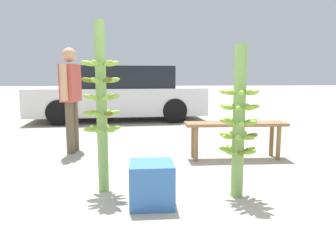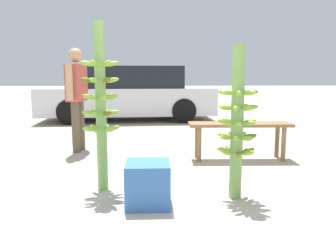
# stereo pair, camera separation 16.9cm
# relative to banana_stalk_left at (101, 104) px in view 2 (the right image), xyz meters

# --- Properties ---
(ground_plane) EXTENTS (80.00, 80.00, 0.00)m
(ground_plane) POSITION_rel_banana_stalk_left_xyz_m (0.57, -0.52, -0.87)
(ground_plane) COLOR #A89E8C
(banana_stalk_left) EXTENTS (0.38, 0.37, 1.66)m
(banana_stalk_left) POSITION_rel_banana_stalk_left_xyz_m (0.00, 0.00, 0.00)
(banana_stalk_left) COLOR #7AA851
(banana_stalk_left) RESTS_ON ground_plane
(banana_stalk_center) EXTENTS (0.37, 0.38, 1.42)m
(banana_stalk_center) POSITION_rel_banana_stalk_left_xyz_m (1.28, -0.27, -0.15)
(banana_stalk_center) COLOR #7AA851
(banana_stalk_center) RESTS_ON ground_plane
(vendor_person) EXTENTS (0.25, 0.64, 1.56)m
(vendor_person) POSITION_rel_banana_stalk_left_xyz_m (-0.65, 1.78, 0.05)
(vendor_person) COLOR brown
(vendor_person) RESTS_ON ground_plane
(market_bench) EXTENTS (1.39, 0.37, 0.51)m
(market_bench) POSITION_rel_banana_stalk_left_xyz_m (1.68, 1.16, -0.44)
(market_bench) COLOR olive
(market_bench) RESTS_ON ground_plane
(parked_car) EXTENTS (4.57, 2.14, 1.40)m
(parked_car) POSITION_rel_banana_stalk_left_xyz_m (-0.16, 5.57, -0.20)
(parked_car) COLOR silver
(parked_car) RESTS_ON ground_plane
(produce_crate) EXTENTS (0.39, 0.39, 0.39)m
(produce_crate) POSITION_rel_banana_stalk_left_xyz_m (0.46, -0.41, -0.67)
(produce_crate) COLOR #386BB2
(produce_crate) RESTS_ON ground_plane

